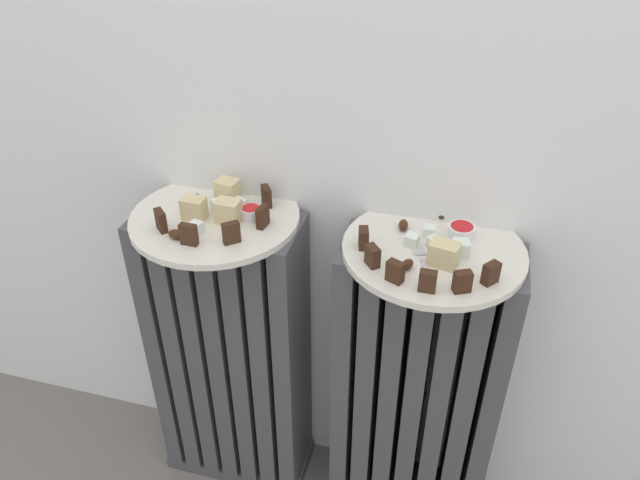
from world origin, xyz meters
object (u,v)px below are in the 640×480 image
(plate_left, at_px, (215,218))
(plate_right, at_px, (434,250))
(radiator_right, at_px, (415,395))
(fork, at_px, (423,262))
(jam_bowl_right, at_px, (461,232))
(radiator_left, at_px, (231,358))
(jam_bowl_left, at_px, (251,212))

(plate_left, distance_m, plate_right, 0.39)
(radiator_right, bearing_deg, fork, -103.81)
(jam_bowl_right, height_order, fork, jam_bowl_right)
(fork, bearing_deg, radiator_left, 172.80)
(radiator_left, bearing_deg, plate_right, 0.00)
(plate_left, relative_size, jam_bowl_left, 8.06)
(plate_right, height_order, fork, fork)
(plate_right, height_order, jam_bowl_right, jam_bowl_right)
(plate_left, xyz_separation_m, jam_bowl_left, (0.07, 0.01, 0.02))
(jam_bowl_right, bearing_deg, fork, -121.32)
(jam_bowl_right, bearing_deg, plate_left, -175.07)
(radiator_left, xyz_separation_m, plate_left, (-0.00, 0.00, 0.35))
(radiator_left, height_order, plate_right, plate_right)
(radiator_left, relative_size, jam_bowl_right, 14.90)
(radiator_left, distance_m, jam_bowl_left, 0.37)
(fork, bearing_deg, plate_right, 76.19)
(plate_left, bearing_deg, jam_bowl_right, 4.93)
(jam_bowl_left, bearing_deg, fork, -9.81)
(radiator_left, xyz_separation_m, radiator_right, (0.39, 0.00, 0.00))
(radiator_right, distance_m, plate_left, 0.52)
(radiator_right, distance_m, plate_right, 0.35)
(radiator_left, height_order, plate_left, plate_left)
(radiator_right, bearing_deg, plate_left, 180.00)
(radiator_right, xyz_separation_m, jam_bowl_right, (0.04, 0.04, 0.37))
(radiator_left, distance_m, jam_bowl_right, 0.56)
(radiator_left, xyz_separation_m, plate_right, (0.39, 0.00, 0.35))
(radiator_left, bearing_deg, radiator_right, 0.00)
(radiator_right, bearing_deg, plate_right, 0.00)
(radiator_left, distance_m, fork, 0.52)
(radiator_left, relative_size, plate_right, 2.23)
(plate_right, bearing_deg, fork, -103.81)
(jam_bowl_right, xyz_separation_m, fork, (-0.05, -0.08, -0.01))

